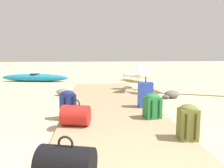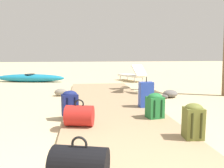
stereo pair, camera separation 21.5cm
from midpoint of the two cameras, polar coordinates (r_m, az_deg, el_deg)
ground_plane at (r=4.97m, az=-0.43°, el=-8.20°), size 60.00×60.00×0.00m
boardwalk at (r=5.74m, az=-1.40°, el=-5.61°), size 2.12×8.12×0.08m
backpack_green at (r=4.66m, az=9.18°, el=-5.05°), size 0.35×0.31×0.50m
suitcase_blue at (r=5.55m, az=7.25°, el=-2.56°), size 0.34×0.22×0.72m
backpack_olive at (r=3.69m, az=17.73°, el=-8.43°), size 0.29×0.29×0.54m
backpack_navy at (r=4.83m, az=-11.53°, el=-4.51°), size 0.36×0.30×0.52m
duffel_bag_red at (r=4.18m, az=-9.43°, el=-7.64°), size 0.55×0.46×0.48m
duffel_bag_black at (r=2.46m, az=-10.53°, el=-18.90°), size 0.63×0.50×0.48m
lounge_chair at (r=11.15m, az=4.62°, el=2.36°), size 1.22×1.64×0.80m
kayak at (r=11.55m, az=-19.87°, el=1.41°), size 3.29×1.19×0.37m
rock_left_far at (r=7.57m, az=-13.20°, el=-1.96°), size 0.45×0.36×0.23m
rock_right_mid at (r=7.34m, az=13.28°, el=-2.30°), size 0.64×0.65×0.22m
rock_right_near at (r=7.12m, az=11.88°, el=-3.00°), size 0.30×0.31×0.12m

